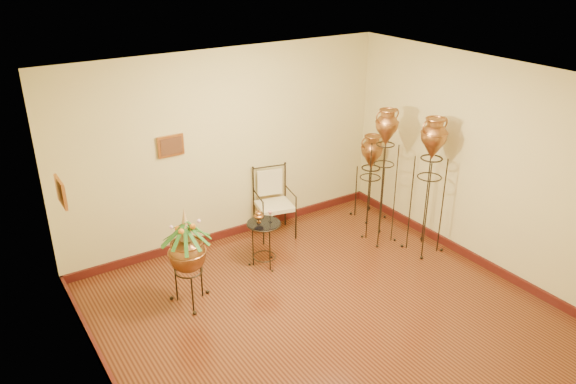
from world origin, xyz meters
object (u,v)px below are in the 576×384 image
planter_urn (187,251)px  armchair (275,203)px  amphora_mid (429,185)px  amphora_tall (383,175)px  side_table (264,243)px

planter_urn → armchair: 2.03m
amphora_mid → planter_urn: amphora_mid is taller
amphora_tall → amphora_mid: 0.65m
amphora_mid → side_table: amphora_mid is taller
planter_urn → side_table: (1.21, 0.26, -0.39)m
side_table → amphora_tall: bearing=-9.2°
amphora_mid → side_table: size_ratio=2.42×
amphora_tall → armchair: (-1.22, 0.97, -0.51)m
armchair → side_table: (-0.58, -0.68, -0.18)m
amphora_tall → armchair: size_ratio=1.95×
amphora_mid → armchair: amphora_mid is taller
amphora_tall → planter_urn: bearing=179.5°
planter_urn → armchair: size_ratio=1.26×
armchair → side_table: 0.91m
amphora_tall → amphora_mid: amphora_tall is taller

